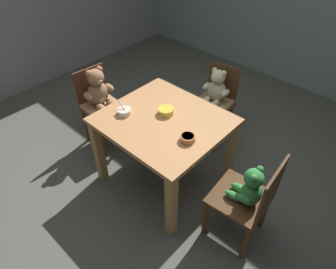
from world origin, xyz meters
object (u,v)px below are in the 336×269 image
(dining_table, at_px, (164,130))
(teddy_chair_near_left, at_px, (100,97))
(teddy_chair_far_center, at_px, (215,96))
(porridge_bowl_white_near_left, at_px, (124,111))
(porridge_bowl_terracotta_near_right, at_px, (188,138))
(teddy_chair_near_right, at_px, (249,194))
(porridge_bowl_yellow_center, at_px, (166,111))

(dining_table, relative_size, teddy_chair_near_left, 1.13)
(dining_table, distance_m, teddy_chair_far_center, 0.82)
(dining_table, xyz_separation_m, porridge_bowl_white_near_left, (-0.30, -0.18, 0.15))
(teddy_chair_far_center, bearing_deg, dining_table, -2.80)
(dining_table, relative_size, porridge_bowl_terracotta_near_right, 8.46)
(dining_table, bearing_deg, porridge_bowl_terracotta_near_right, -12.82)
(teddy_chair_far_center, xyz_separation_m, porridge_bowl_white_near_left, (-0.26, -1.00, 0.21))
(teddy_chair_near_right, distance_m, teddy_chair_near_left, 1.75)
(dining_table, relative_size, teddy_chair_far_center, 1.20)
(dining_table, bearing_deg, teddy_chair_near_right, -2.37)
(teddy_chair_near_right, bearing_deg, teddy_chair_far_center, -47.64)
(porridge_bowl_white_near_left, bearing_deg, porridge_bowl_terracotta_near_right, 9.44)
(teddy_chair_far_center, bearing_deg, porridge_bowl_yellow_center, -5.65)
(teddy_chair_far_center, relative_size, porridge_bowl_white_near_left, 6.62)
(dining_table, distance_m, teddy_chair_near_left, 0.87)
(teddy_chair_near_left, height_order, porridge_bowl_white_near_left, teddy_chair_near_left)
(porridge_bowl_white_near_left, bearing_deg, dining_table, 30.04)
(teddy_chair_near_left, distance_m, porridge_bowl_terracotta_near_right, 1.20)
(teddy_chair_near_right, bearing_deg, porridge_bowl_terracotta_near_right, -1.06)
(teddy_chair_near_right, xyz_separation_m, porridge_bowl_yellow_center, (-0.92, 0.10, 0.23))
(teddy_chair_near_right, relative_size, porridge_bowl_yellow_center, 6.46)
(porridge_bowl_white_near_left, distance_m, porridge_bowl_yellow_center, 0.36)
(porridge_bowl_white_near_left, bearing_deg, teddy_chair_near_right, 6.68)
(dining_table, bearing_deg, teddy_chair_far_center, 92.70)
(porridge_bowl_yellow_center, bearing_deg, teddy_chair_far_center, 89.85)
(dining_table, height_order, teddy_chair_near_right, teddy_chair_near_right)
(teddy_chair_near_right, height_order, porridge_bowl_yellow_center, teddy_chair_near_right)
(porridge_bowl_yellow_center, bearing_deg, teddy_chair_near_right, -6.49)
(porridge_bowl_white_near_left, relative_size, porridge_bowl_yellow_center, 0.94)
(porridge_bowl_terracotta_near_right, bearing_deg, teddy_chair_near_left, 178.02)
(teddy_chair_near_right, xyz_separation_m, porridge_bowl_white_near_left, (-1.18, -0.14, 0.23))
(teddy_chair_far_center, height_order, porridge_bowl_yellow_center, teddy_chair_far_center)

